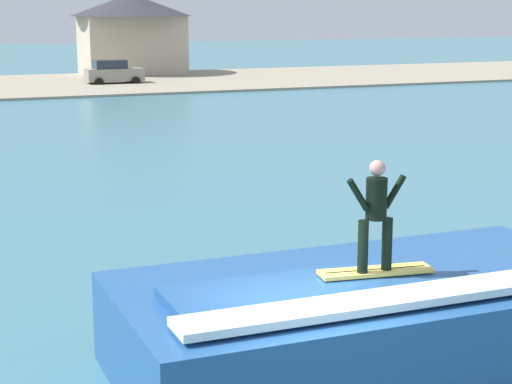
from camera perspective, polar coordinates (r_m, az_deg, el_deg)
name	(u,v)px	position (r m, az deg, el deg)	size (l,w,h in m)	color
wave_crest	(371,320)	(14.03, 7.57, -8.33)	(8.02, 3.97, 1.64)	#23518D
surfboard	(376,271)	(13.49, 7.84, -5.16)	(1.82, 0.67, 0.06)	#EAD159
surfer	(376,210)	(13.14, 7.87, -1.17)	(1.00, 0.32, 1.71)	black
car_far_shore	(113,72)	(65.05, -9.33, 7.75)	(4.16, 2.05, 1.86)	gray
house_gabled_white	(131,27)	(74.67, -8.16, 10.65)	(10.16, 10.16, 6.72)	beige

